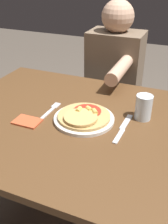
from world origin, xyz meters
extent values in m
cube|color=brown|center=(0.00, 0.00, 0.72)|extent=(1.28, 0.88, 0.03)
cylinder|color=brown|center=(-0.58, 0.38, 0.35)|extent=(0.06, 0.06, 0.70)
cylinder|color=silver|center=(-0.03, 0.01, 0.74)|extent=(0.25, 0.25, 0.01)
cylinder|color=tan|center=(-0.03, 0.01, 0.75)|extent=(0.22, 0.22, 0.01)
cylinder|color=#B22D1E|center=(-0.03, 0.04, 0.76)|extent=(0.12, 0.12, 0.00)
cylinder|color=tan|center=(-0.03, -0.03, 0.77)|extent=(0.14, 0.14, 0.01)
cylinder|color=#E5BC5B|center=(-0.06, 0.02, 0.77)|extent=(0.02, 0.03, 0.02)
cylinder|color=#E5BC5B|center=(-0.02, 0.04, 0.77)|extent=(0.03, 0.03, 0.02)
cylinder|color=#E5BC5B|center=(0.01, 0.03, 0.77)|extent=(0.03, 0.04, 0.02)
cube|color=silver|center=(-0.20, -0.01, 0.74)|extent=(0.02, 0.13, 0.00)
cube|color=silver|center=(-0.20, 0.07, 0.74)|extent=(0.03, 0.05, 0.00)
cube|color=silver|center=(0.14, -0.05, 0.74)|extent=(0.02, 0.10, 0.00)
cube|color=silver|center=(0.14, 0.06, 0.74)|extent=(0.03, 0.12, 0.00)
cylinder|color=silver|center=(0.19, 0.12, 0.79)|extent=(0.07, 0.07, 0.11)
cube|color=#C6512D|center=(-0.24, -0.10, 0.74)|extent=(0.11, 0.08, 0.01)
cylinder|color=#2D2D38|center=(-0.17, 0.68, 0.23)|extent=(0.11, 0.11, 0.46)
cylinder|color=#2D2D38|center=(-0.03, 0.68, 0.23)|extent=(0.11, 0.11, 0.46)
cube|color=#75604C|center=(-0.10, 0.68, 0.71)|extent=(0.33, 0.22, 0.49)
sphere|color=tan|center=(-0.10, 0.68, 1.04)|extent=(0.19, 0.19, 0.19)
cylinder|color=tan|center=(0.00, 0.42, 0.82)|extent=(0.07, 0.30, 0.07)
camera|label=1|loc=(0.33, -0.85, 1.31)|focal=42.00mm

